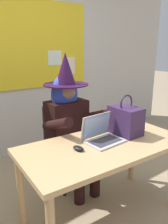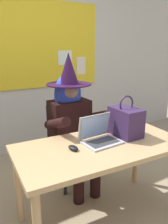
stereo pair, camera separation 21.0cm
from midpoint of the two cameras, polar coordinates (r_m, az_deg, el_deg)
name	(u,v)px [view 2 (the right image)]	position (r m, az deg, el deg)	size (l,w,h in m)	color
wall_back_bulletin	(20,55)	(3.28, -14.14, 13.93)	(6.29, 1.96, 2.81)	beige
desk_main	(101,154)	(1.96, 7.55, -10.66)	(1.47, 0.79, 0.73)	tan
chair_at_desk	(67,139)	(2.58, -1.94, -6.98)	(0.43, 0.43, 0.90)	#2D3347
person_costumed	(72,117)	(2.37, -0.55, -1.43)	(0.59, 0.70, 1.47)	black
laptop	(99,136)	(1.95, 7.01, -6.14)	(0.33, 0.27, 0.23)	#B7B7BC
computer_mouse	(73,148)	(1.80, 0.62, -9.20)	(0.06, 0.10, 0.03)	black
handbag	(126,121)	(2.10, 13.37, -2.41)	(0.20, 0.30, 0.38)	#38234C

